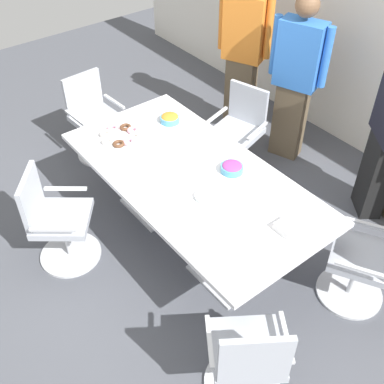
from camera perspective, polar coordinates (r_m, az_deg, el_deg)
name	(u,v)px	position (r m, az deg, el deg)	size (l,w,h in m)	color
ground_plane	(192,236)	(4.48, 0.00, -5.32)	(10.00, 10.00, 0.01)	#4C4F56
conference_table	(192,185)	(4.05, 0.00, 0.80)	(2.40, 1.20, 0.75)	silver
office_chair_0	(57,223)	(4.18, -15.91, -3.61)	(0.76, 0.76, 0.91)	silver
office_chair_1	(247,361)	(3.28, 6.65, -19.46)	(0.75, 0.75, 0.91)	silver
office_chair_2	(367,263)	(3.97, 20.24, -8.02)	(0.73, 0.73, 0.91)	silver
office_chair_3	(238,135)	(5.06, 5.56, 6.87)	(0.66, 0.66, 0.91)	silver
office_chair_4	(95,121)	(5.35, -11.60, 8.31)	(0.57, 0.57, 0.91)	silver
person_standing_0	(243,51)	(5.46, 6.17, 16.47)	(0.59, 0.38, 1.85)	brown
person_standing_1	(296,78)	(5.08, 12.36, 13.22)	(0.60, 0.35, 1.78)	brown
snack_bowl_chips_orange	(170,118)	(4.59, -2.67, 8.84)	(0.19, 0.19, 0.08)	#4C9EC6
snack_bowl_candy_mix	(232,167)	(3.98, 4.82, 2.95)	(0.19, 0.19, 0.08)	#4C9EC6
donut_platter	(121,136)	(4.42, -8.57, 6.67)	(0.38, 0.38, 0.04)	white
plate_stack	(206,196)	(3.74, 1.73, -0.51)	(0.18, 0.18, 0.03)	white
napkin_pile	(287,227)	(3.53, 11.36, -4.17)	(0.15, 0.15, 0.06)	white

